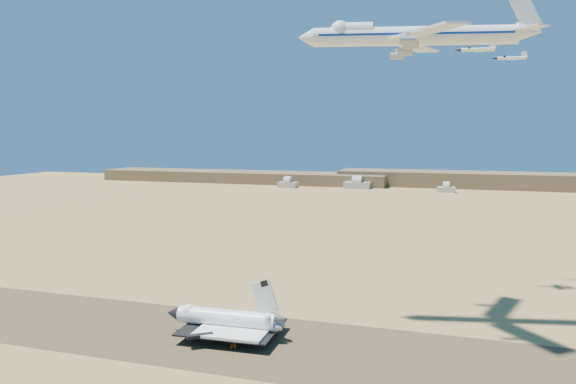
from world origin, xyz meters
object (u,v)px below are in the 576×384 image
(carrier_747, at_px, (407,36))
(crew_a, at_px, (235,346))
(crew_b, at_px, (233,344))
(chase_jet_e, at_px, (511,58))
(shuttle, at_px, (226,320))
(chase_jet_d, at_px, (477,50))
(crew_c, at_px, (231,347))

(carrier_747, distance_m, crew_a, 113.46)
(crew_b, bearing_deg, chase_jet_e, -56.83)
(shuttle, bearing_deg, chase_jet_d, 46.36)
(crew_c, distance_m, chase_jet_e, 167.80)
(chase_jet_e, bearing_deg, chase_jet_d, -140.29)
(shuttle, height_order, chase_jet_d, chase_jet_d)
(crew_a, bearing_deg, carrier_747, -25.38)
(crew_a, bearing_deg, chase_jet_e, -14.71)
(crew_a, xyz_separation_m, chase_jet_e, (80.69, 110.24, 95.60))
(chase_jet_d, bearing_deg, crew_c, -134.07)
(crew_b, xyz_separation_m, chase_jet_d, (68.04, 92.43, 97.56))
(shuttle, relative_size, chase_jet_e, 2.65)
(crew_b, relative_size, chase_jet_d, 0.10)
(shuttle, bearing_deg, chase_jet_e, 46.53)
(carrier_747, height_order, chase_jet_d, carrier_747)
(chase_jet_d, xyz_separation_m, chase_jet_e, (13.98, 16.59, -1.88))
(crew_a, distance_m, chase_jet_d, 150.74)
(crew_a, relative_size, chase_jet_e, 0.13)
(carrier_747, xyz_separation_m, crew_b, (-45.77, -40.42, -95.81))
(shuttle, bearing_deg, crew_a, -54.60)
(shuttle, relative_size, crew_b, 23.18)
(carrier_747, relative_size, crew_b, 45.86)
(carrier_747, distance_m, crew_b, 113.62)
(crew_a, xyz_separation_m, chase_jet_d, (66.71, 93.65, 97.48))
(shuttle, height_order, chase_jet_e, chase_jet_e)
(shuttle, distance_m, chase_jet_d, 145.85)
(shuttle, distance_m, crew_a, 12.44)
(crew_c, height_order, chase_jet_d, chase_jet_d)
(crew_b, xyz_separation_m, crew_c, (0.60, -2.29, 0.10))
(chase_jet_d, bearing_deg, shuttle, -139.82)
(crew_a, height_order, crew_b, crew_a)
(carrier_747, height_order, crew_a, carrier_747)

